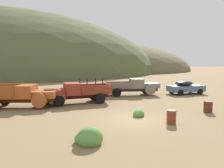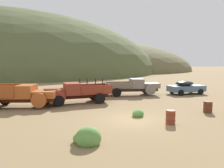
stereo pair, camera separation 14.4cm
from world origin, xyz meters
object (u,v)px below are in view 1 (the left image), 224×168
Objects in this scene: car_chalk_blue at (187,87)px; oil_drum_spare at (171,117)px; truck_oxide_orange at (25,95)px; truck_primer_gray at (135,86)px; oil_drum_by_truck at (208,107)px; truck_rust_red at (73,93)px.

car_chalk_blue reaches higher than oil_drum_spare.
truck_primer_gray is at bearing 32.31° from truck_oxide_orange.
car_chalk_blue is at bearing 23.60° from truck_oxide_orange.
car_chalk_blue is (17.18, 4.90, -0.21)m from truck_oxide_orange.
truck_primer_gray is 6.27m from car_chalk_blue.
car_chalk_blue reaches higher than oil_drum_by_truck.
oil_drum_spare is (-1.03, -11.72, -0.58)m from truck_primer_gray.
car_chalk_blue is at bearing 57.86° from oil_drum_spare.
truck_oxide_orange is 0.97× the size of truck_rust_red.
truck_oxide_orange is at bearing 162.80° from oil_drum_by_truck.
truck_rust_red is 7.26× the size of oil_drum_spare.
truck_rust_red is at bearing 22.88° from truck_oxide_orange.
oil_drum_by_truck is (4.04, 2.41, -0.00)m from oil_drum_spare.
truck_rust_red is at bearing -148.22° from truck_primer_gray.
oil_drum_by_truck is (-3.26, -9.21, -0.39)m from car_chalk_blue.
truck_oxide_orange is 1.30× the size of car_chalk_blue.
truck_rust_red reaches higher than oil_drum_by_truck.
truck_rust_red is 1.34× the size of car_chalk_blue.
truck_oxide_orange reaches higher than oil_drum_by_truck.
oil_drum_by_truck is (3.01, -9.31, -0.58)m from truck_primer_gray.
truck_oxide_orange is 7.04× the size of oil_drum_spare.
truck_primer_gray is 11.78m from oil_drum_spare.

